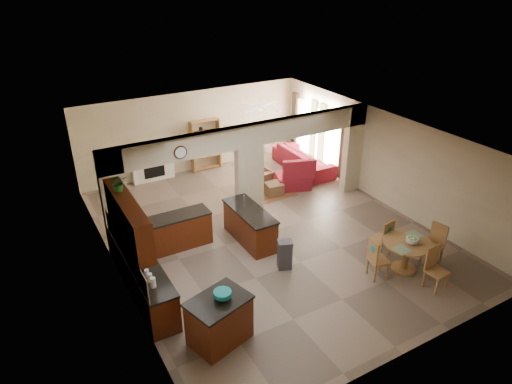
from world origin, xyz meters
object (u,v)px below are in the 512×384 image
dining_table (406,252)px  armchair (259,179)px  kitchen_island (219,320)px  sofa (303,159)px

dining_table → armchair: (-0.81, 5.54, -0.19)m
kitchen_island → armchair: (4.02, 5.44, -0.17)m
armchair → dining_table: bearing=93.0°
kitchen_island → sofa: 8.59m
kitchen_island → armchair: 6.76m
kitchen_island → dining_table: (4.82, -0.10, 0.02)m
kitchen_island → sofa: kitchen_island is taller
dining_table → sofa: bearing=77.8°
dining_table → armchair: bearing=98.3°
dining_table → sofa: size_ratio=0.43×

